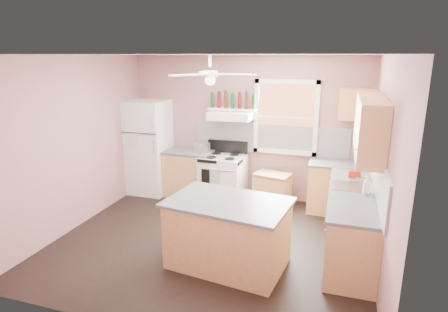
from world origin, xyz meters
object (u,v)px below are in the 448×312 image
(cart, at_px, (272,190))
(island, at_px, (228,235))
(refrigerator, at_px, (149,147))
(toaster, at_px, (202,147))
(stove, at_px, (223,178))

(cart, relative_size, island, 0.43)
(refrigerator, height_order, cart, refrigerator)
(toaster, bearing_deg, island, -41.70)
(stove, xyz_separation_m, island, (0.77, -2.18, 0.00))
(toaster, height_order, island, toaster)
(refrigerator, height_order, stove, refrigerator)
(toaster, bearing_deg, refrigerator, -157.47)
(refrigerator, height_order, toaster, refrigerator)
(cart, height_order, island, island)
(toaster, height_order, stove, toaster)
(toaster, height_order, cart, toaster)
(cart, xyz_separation_m, island, (-0.18, -2.17, 0.12))
(toaster, relative_size, stove, 0.33)
(toaster, xyz_separation_m, stove, (0.45, -0.07, -0.56))
(island, bearing_deg, toaster, 125.85)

